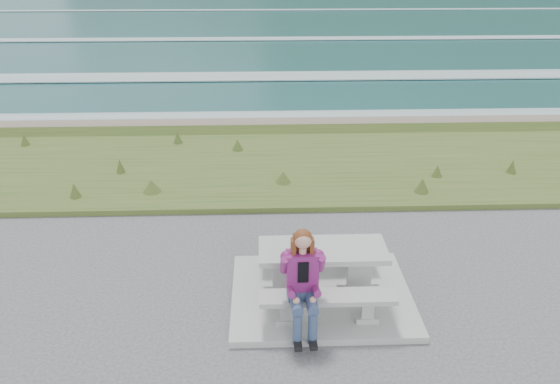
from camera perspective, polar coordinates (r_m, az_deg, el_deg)
The scene contains 8 objects.
concrete_slab at distance 8.14m, azimuth 4.32°, elevation -10.69°, with size 2.60×2.10×0.10m, color #A3A39E.
picnic_table at distance 7.79m, azimuth 4.47°, elevation -6.89°, with size 1.80×0.75×0.75m.
bench_landward at distance 7.34m, azimuth 5.00°, elevation -11.31°, with size 1.80×0.35×0.45m.
bench_seaward at distance 8.51m, azimuth 3.91°, elevation -5.76°, with size 1.80×0.35×0.45m.
grass_verge at distance 12.55m, azimuth 1.93°, elevation 2.49°, with size 160.00×4.50×0.22m, color #32501E.
shore_drop at distance 15.27m, azimuth 1.21°, elevation 6.63°, with size 160.00×0.80×2.20m, color #6C6051.
ocean at distance 32.34m, azimuth -0.54°, elevation 13.23°, with size 1600.00×1600.00×0.09m.
seated_woman at distance 7.10m, azimuth 2.42°, elevation -10.93°, with size 0.42×0.72×1.42m.
Camera 1 is at (-0.84, -6.58, 4.77)m, focal length 35.00 mm.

